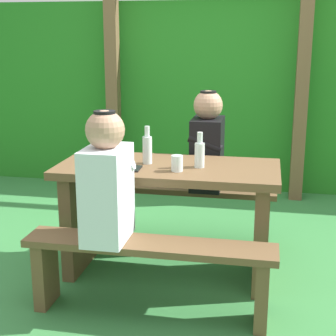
{
  "coord_description": "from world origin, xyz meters",
  "views": [
    {
      "loc": [
        0.6,
        -3.08,
        1.54
      ],
      "look_at": [
        0.0,
        0.0,
        0.72
      ],
      "focal_mm": 54.69,
      "sensor_mm": 36.0,
      "label": 1
    }
  ],
  "objects_px": {
    "picnic_table": "(168,201)",
    "cell_phone": "(135,169)",
    "bottle_left": "(147,148)",
    "person_white_shirt": "(107,181)",
    "bench_far": "(182,202)",
    "drinking_glass": "(177,163)",
    "person_black_coat": "(207,144)",
    "bottle_right": "(200,153)",
    "bench_near": "(149,263)"
  },
  "relations": [
    {
      "from": "picnic_table",
      "to": "cell_phone",
      "type": "xyz_separation_m",
      "value": [
        -0.18,
        -0.14,
        0.24
      ]
    },
    {
      "from": "picnic_table",
      "to": "person_black_coat",
      "type": "xyz_separation_m",
      "value": [
        0.19,
        0.54,
        0.27
      ]
    },
    {
      "from": "bench_far",
      "to": "person_black_coat",
      "type": "xyz_separation_m",
      "value": [
        0.19,
        -0.0,
        0.46
      ]
    },
    {
      "from": "picnic_table",
      "to": "person_white_shirt",
      "type": "height_order",
      "value": "person_white_shirt"
    },
    {
      "from": "bench_far",
      "to": "drinking_glass",
      "type": "bearing_deg",
      "value": -83.12
    },
    {
      "from": "picnic_table",
      "to": "bench_far",
      "type": "height_order",
      "value": "picnic_table"
    },
    {
      "from": "picnic_table",
      "to": "bottle_right",
      "type": "height_order",
      "value": "bottle_right"
    },
    {
      "from": "bench_far",
      "to": "bottle_right",
      "type": "distance_m",
      "value": 0.78
    },
    {
      "from": "bottle_right",
      "to": "bench_near",
      "type": "bearing_deg",
      "value": -110.72
    },
    {
      "from": "picnic_table",
      "to": "bench_near",
      "type": "bearing_deg",
      "value": -90.0
    },
    {
      "from": "picnic_table",
      "to": "bottle_right",
      "type": "relative_size",
      "value": 6.28
    },
    {
      "from": "bottle_left",
      "to": "picnic_table",
      "type": "bearing_deg",
      "value": -9.06
    },
    {
      "from": "person_black_coat",
      "to": "bottle_left",
      "type": "distance_m",
      "value": 0.62
    },
    {
      "from": "person_black_coat",
      "to": "bottle_right",
      "type": "height_order",
      "value": "person_black_coat"
    },
    {
      "from": "cell_phone",
      "to": "person_white_shirt",
      "type": "bearing_deg",
      "value": -98.93
    },
    {
      "from": "drinking_glass",
      "to": "cell_phone",
      "type": "distance_m",
      "value": 0.27
    },
    {
      "from": "picnic_table",
      "to": "bottle_left",
      "type": "distance_m",
      "value": 0.36
    },
    {
      "from": "drinking_glass",
      "to": "bottle_right",
      "type": "bearing_deg",
      "value": 44.63
    },
    {
      "from": "person_white_shirt",
      "to": "person_black_coat",
      "type": "xyz_separation_m",
      "value": [
        0.42,
        1.08,
        0.0
      ]
    },
    {
      "from": "person_black_coat",
      "to": "bottle_right",
      "type": "distance_m",
      "value": 0.56
    },
    {
      "from": "drinking_glass",
      "to": "bottle_left",
      "type": "relative_size",
      "value": 0.4
    },
    {
      "from": "drinking_glass",
      "to": "person_black_coat",
      "type": "bearing_deg",
      "value": 81.2
    },
    {
      "from": "bench_near",
      "to": "bottle_right",
      "type": "height_order",
      "value": "bottle_right"
    },
    {
      "from": "bottle_right",
      "to": "cell_phone",
      "type": "height_order",
      "value": "bottle_right"
    },
    {
      "from": "person_black_coat",
      "to": "cell_phone",
      "type": "height_order",
      "value": "person_black_coat"
    },
    {
      "from": "bench_near",
      "to": "person_black_coat",
      "type": "xyz_separation_m",
      "value": [
        0.19,
        1.09,
        0.46
      ]
    },
    {
      "from": "bench_near",
      "to": "person_white_shirt",
      "type": "height_order",
      "value": "person_white_shirt"
    },
    {
      "from": "person_black_coat",
      "to": "person_white_shirt",
      "type": "bearing_deg",
      "value": -111.05
    },
    {
      "from": "picnic_table",
      "to": "bench_near",
      "type": "height_order",
      "value": "picnic_table"
    },
    {
      "from": "picnic_table",
      "to": "bench_far",
      "type": "xyz_separation_m",
      "value": [
        0.0,
        0.55,
        -0.19
      ]
    },
    {
      "from": "person_black_coat",
      "to": "drinking_glass",
      "type": "height_order",
      "value": "person_black_coat"
    },
    {
      "from": "bottle_left",
      "to": "bench_near",
      "type": "bearing_deg",
      "value": -76.19
    },
    {
      "from": "bench_near",
      "to": "bench_far",
      "type": "relative_size",
      "value": 1.0
    },
    {
      "from": "person_white_shirt",
      "to": "drinking_glass",
      "type": "height_order",
      "value": "person_white_shirt"
    },
    {
      "from": "bench_near",
      "to": "bench_far",
      "type": "xyz_separation_m",
      "value": [
        0.0,
        1.09,
        0.0
      ]
    },
    {
      "from": "bottle_right",
      "to": "cell_phone",
      "type": "relative_size",
      "value": 1.59
    },
    {
      "from": "picnic_table",
      "to": "bottle_left",
      "type": "height_order",
      "value": "bottle_left"
    },
    {
      "from": "person_black_coat",
      "to": "bench_near",
      "type": "bearing_deg",
      "value": -99.68
    },
    {
      "from": "picnic_table",
      "to": "bottle_left",
      "type": "xyz_separation_m",
      "value": [
        -0.14,
        0.02,
        0.34
      ]
    },
    {
      "from": "bottle_left",
      "to": "cell_phone",
      "type": "height_order",
      "value": "bottle_left"
    },
    {
      "from": "bench_near",
      "to": "person_white_shirt",
      "type": "xyz_separation_m",
      "value": [
        -0.23,
        0.0,
        0.46
      ]
    },
    {
      "from": "drinking_glass",
      "to": "bottle_left",
      "type": "xyz_separation_m",
      "value": [
        -0.22,
        0.15,
        0.05
      ]
    },
    {
      "from": "person_white_shirt",
      "to": "person_black_coat",
      "type": "bearing_deg",
      "value": 68.95
    },
    {
      "from": "bench_far",
      "to": "bottle_right",
      "type": "height_order",
      "value": "bottle_right"
    },
    {
      "from": "cell_phone",
      "to": "drinking_glass",
      "type": "bearing_deg",
      "value": 0.38
    },
    {
      "from": "picnic_table",
      "to": "drinking_glass",
      "type": "relative_size",
      "value": 14.33
    },
    {
      "from": "person_black_coat",
      "to": "bottle_left",
      "type": "height_order",
      "value": "person_black_coat"
    },
    {
      "from": "bottle_right",
      "to": "bench_far",
      "type": "bearing_deg",
      "value": 110.01
    },
    {
      "from": "bench_near",
      "to": "person_white_shirt",
      "type": "relative_size",
      "value": 1.95
    },
    {
      "from": "bench_far",
      "to": "drinking_glass",
      "type": "xyz_separation_m",
      "value": [
        0.08,
        -0.67,
        0.47
      ]
    }
  ]
}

